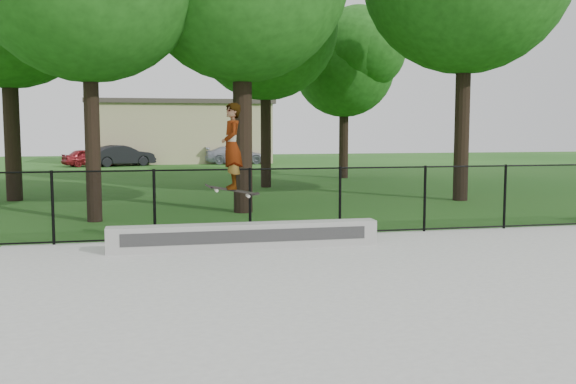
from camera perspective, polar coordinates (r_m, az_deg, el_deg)
name	(u,v)px	position (r m, az deg, el deg)	size (l,w,h in m)	color
ground	(468,311)	(8.90, 15.75, -10.17)	(100.00, 100.00, 0.00)	#1E5317
concrete_slab	(469,309)	(8.89, 15.75, -9.99)	(14.00, 12.00, 0.06)	#A3A39E
grind_ledge	(245,236)	(12.56, -3.81, -3.91)	(5.27, 0.40, 0.49)	#9D9C98
car_a	(89,157)	(41.94, -17.25, 2.95)	(1.31, 3.24, 1.11)	maroon
car_b	(122,156)	(41.69, -14.53, 3.15)	(1.39, 3.61, 1.31)	black
car_c	(235,155)	(42.97, -4.69, 3.30)	(1.66, 3.76, 1.19)	#9799AB
skater_airborne	(232,148)	(12.13, -5.02, 3.92)	(0.83, 0.60, 1.78)	black
chainlink_fence	(340,201)	(14.14, 4.64, -0.76)	(16.06, 0.06, 1.50)	black
distant_building	(181,131)	(45.60, -9.53, 5.35)	(12.40, 6.40, 4.30)	tan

